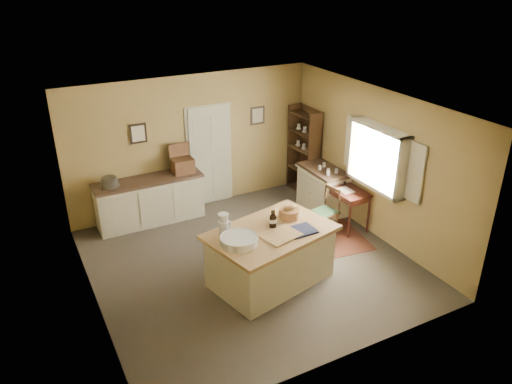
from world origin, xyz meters
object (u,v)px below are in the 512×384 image
(sideboard, at_px, (150,199))
(writing_desk, at_px, (347,195))
(work_island, at_px, (270,255))
(shelving_unit, at_px, (305,151))
(right_cabinet, at_px, (323,189))
(desk_chair, at_px, (325,213))

(sideboard, distance_m, writing_desk, 3.74)
(work_island, bearing_deg, shelving_unit, 35.31)
(work_island, distance_m, sideboard, 2.99)
(work_island, bearing_deg, right_cabinet, 24.85)
(desk_chair, height_order, shelving_unit, shelving_unit)
(right_cabinet, bearing_deg, writing_desk, -89.99)
(desk_chair, relative_size, shelving_unit, 0.47)
(work_island, xyz_separation_m, writing_desk, (2.15, 0.89, 0.18))
(work_island, xyz_separation_m, sideboard, (-1.07, 2.79, -0.00))
(sideboard, xyz_separation_m, desk_chair, (2.69, -1.95, -0.04))
(sideboard, distance_m, shelving_unit, 3.40)
(sideboard, distance_m, right_cabinet, 3.41)
(desk_chair, distance_m, right_cabinet, 0.99)
(sideboard, xyz_separation_m, writing_desk, (3.22, -1.90, 0.18))
(work_island, height_order, writing_desk, work_island)
(sideboard, distance_m, desk_chair, 3.32)
(writing_desk, xyz_separation_m, shelving_unit, (0.15, 1.70, 0.27))
(sideboard, xyz_separation_m, shelving_unit, (3.37, -0.20, 0.45))
(sideboard, bearing_deg, writing_desk, -30.55)
(right_cabinet, bearing_deg, sideboard, 160.88)
(right_cabinet, relative_size, shelving_unit, 0.58)
(work_island, height_order, right_cabinet, work_island)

